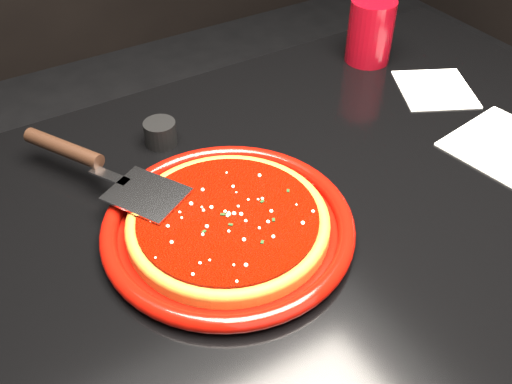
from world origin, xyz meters
TOP-DOWN VIEW (x-y plane):
  - table at (0.00, 0.00)m, footprint 1.20×0.80m
  - plate at (-0.11, 0.02)m, footprint 0.37×0.37m
  - pizza_crust at (-0.11, 0.02)m, footprint 0.29×0.29m
  - pizza_crust_rim at (-0.11, 0.02)m, footprint 0.29×0.29m
  - pizza_sauce at (-0.11, 0.02)m, footprint 0.26×0.26m
  - parmesan_dusting at (-0.11, 0.02)m, footprint 0.22×0.22m
  - basil_flecks at (-0.11, 0.02)m, footprint 0.20×0.20m
  - pizza_server at (-0.21, 0.18)m, footprint 0.24×0.33m
  - cup at (0.34, 0.28)m, footprint 0.10×0.10m
  - napkin_a at (0.35, -0.05)m, footprint 0.19×0.19m
  - napkin_b at (0.37, 0.14)m, footprint 0.17×0.17m
  - ramekin at (-0.10, 0.24)m, footprint 0.06×0.06m

SIDE VIEW (x-z plane):
  - table at x=0.00m, z-range 0.00..0.75m
  - napkin_b at x=0.37m, z-range 0.75..0.75m
  - napkin_a at x=0.35m, z-range 0.75..0.75m
  - plate at x=-0.11m, z-range 0.75..0.77m
  - pizza_crust at x=-0.11m, z-range 0.76..0.77m
  - ramekin at x=-0.10m, z-range 0.75..0.79m
  - pizza_crust_rim at x=-0.11m, z-range 0.76..0.78m
  - pizza_sauce at x=-0.11m, z-range 0.77..0.78m
  - basil_flecks at x=-0.11m, z-range 0.78..0.78m
  - parmesan_dusting at x=-0.11m, z-range 0.78..0.79m
  - pizza_server at x=-0.21m, z-range 0.78..0.80m
  - cup at x=0.34m, z-range 0.75..0.87m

